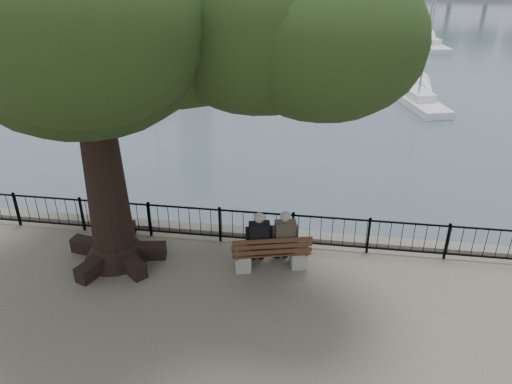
% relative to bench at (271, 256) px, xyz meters
% --- Properties ---
extents(harbor, '(260.00, 260.00, 1.20)m').
position_rel_bench_xyz_m(harbor, '(-0.53, 1.56, -0.86)').
color(harbor, '#595751').
rests_on(harbor, ground).
extents(railing, '(22.06, 0.06, 1.00)m').
position_rel_bench_xyz_m(railing, '(-0.53, 1.06, 0.20)').
color(railing, black).
rests_on(railing, ground).
extents(bench, '(2.05, 1.06, 1.04)m').
position_rel_bench_xyz_m(bench, '(0.00, 0.00, 0.00)').
color(bench, gray).
rests_on(bench, ground).
extents(person_left, '(0.60, 0.89, 1.65)m').
position_rel_bench_xyz_m(person_left, '(-0.33, 0.03, 0.40)').
color(person_left, black).
rests_on(person_left, ground).
extents(person_right, '(0.60, 0.89, 1.65)m').
position_rel_bench_xyz_m(person_right, '(0.30, 0.19, 0.40)').
color(person_right, '#2D2B24').
rests_on(person_right, ground).
extents(tree, '(11.58, 8.09, 9.46)m').
position_rel_bench_xyz_m(tree, '(-3.18, -0.02, 5.86)').
color(tree, black).
rests_on(tree, ground).
extents(sailboat_a, '(3.56, 6.00, 10.50)m').
position_rel_bench_xyz_m(sailboat_a, '(-8.24, 15.32, -1.06)').
color(sailboat_a, silver).
rests_on(sailboat_a, ground).
extents(sailboat_b, '(2.58, 5.05, 10.78)m').
position_rel_bench_xyz_m(sailboat_b, '(-5.17, 23.86, -1.03)').
color(sailboat_b, silver).
rests_on(sailboat_b, ground).
extents(sailboat_c, '(3.18, 5.89, 10.26)m').
position_rel_bench_xyz_m(sailboat_c, '(6.23, 18.11, -1.06)').
color(sailboat_c, silver).
rests_on(sailboat_c, ground).
extents(sailboat_d, '(2.99, 6.11, 10.97)m').
position_rel_bench_xyz_m(sailboat_d, '(6.55, 26.19, -1.05)').
color(sailboat_d, silver).
rests_on(sailboat_d, ground).
extents(sailboat_e, '(1.80, 4.83, 11.47)m').
position_rel_bench_xyz_m(sailboat_e, '(-14.49, 29.71, -1.01)').
color(sailboat_e, silver).
rests_on(sailboat_e, ground).
extents(sailboat_f, '(2.41, 5.39, 9.86)m').
position_rel_bench_xyz_m(sailboat_f, '(1.61, 34.54, -1.06)').
color(sailboat_f, silver).
rests_on(sailboat_f, ground).
extents(sailboat_g, '(2.98, 6.09, 10.31)m').
position_rel_bench_xyz_m(sailboat_g, '(9.50, 34.82, -1.06)').
color(sailboat_g, silver).
rests_on(sailboat_g, ground).
extents(sailboat_h, '(4.04, 6.23, 13.40)m').
position_rel_bench_xyz_m(sailboat_h, '(-6.10, 35.48, -1.00)').
color(sailboat_h, silver).
rests_on(sailboat_h, ground).
extents(sailboat_i, '(2.76, 5.71, 10.21)m').
position_rel_bench_xyz_m(sailboat_i, '(-11.41, 25.50, -1.06)').
color(sailboat_i, silver).
rests_on(sailboat_i, ground).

